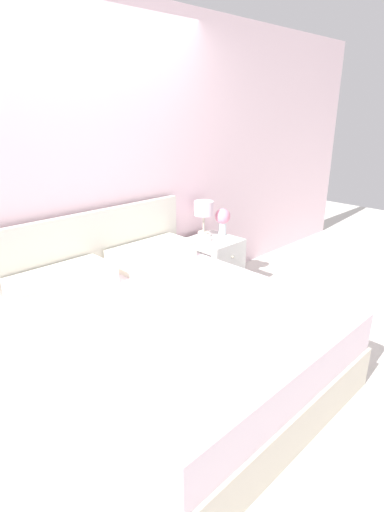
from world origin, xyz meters
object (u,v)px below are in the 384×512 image
bed (169,335)px  flower_vase (223,218)px  nightstand (214,266)px  alarm_clock (207,238)px  table_lamp (204,212)px

bed → flower_vase: (1.35, 0.70, 0.45)m
nightstand → alarm_clock: bearing=-176.1°
table_lamp → flower_vase: 0.22m
bed → flower_vase: bed is taller
table_lamp → flower_vase: (0.19, -0.08, -0.09)m
nightstand → bed: bearing=-150.7°
nightstand → alarm_clock: size_ratio=7.84×
bed → flower_vase: 1.58m
nightstand → flower_vase: 0.48m
flower_vase → alarm_clock: size_ratio=3.71×
table_lamp → alarm_clock: size_ratio=4.96×
bed → nightstand: (1.19, 0.67, -0.01)m
nightstand → flower_vase: bearing=11.9°
nightstand → flower_vase: size_ratio=2.11×
table_lamp → flower_vase: table_lamp is taller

